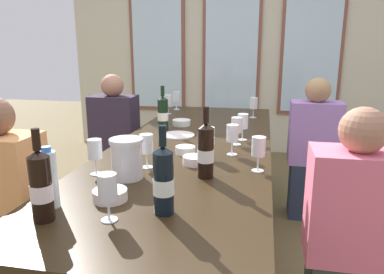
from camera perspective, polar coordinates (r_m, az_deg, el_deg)
The scene contains 29 objects.
ground_plane at distance 2.60m, azimuth 0.12°, elevation -16.99°, with size 12.00×12.00×0.00m, color brown.
back_wall_with_windows at distance 4.70m, azimuth 6.26°, elevation 15.36°, with size 4.16×0.10×2.90m.
dining_table at distance 2.32m, azimuth 0.13°, elevation -2.52°, with size 0.96×2.79×0.74m.
white_plate_0 at distance 2.50m, azimuth -2.20°, elevation 0.31°, with size 0.23×0.23×0.01m, color white.
metal_pitcher at distance 1.71m, azimuth -10.13°, elevation -3.29°, with size 0.16×0.16×0.19m.
wine_bottle_0 at distance 2.66m, azimuth -4.56°, elevation 3.73°, with size 0.08×0.08×0.32m.
wine_bottle_1 at distance 1.69m, azimuth 2.14°, elevation -2.11°, with size 0.08×0.08×0.33m.
wine_bottle_2 at distance 1.38m, azimuth -22.49°, elevation -7.04°, with size 0.08×0.08×0.33m.
wine_bottle_3 at distance 1.34m, azimuth -4.48°, elevation -6.72°, with size 0.08×0.08×0.33m.
tasting_bowl_0 at distance 1.90m, azimuth 0.30°, elevation -3.64°, with size 0.12×0.12×0.04m, color white.
tasting_bowl_1 at distance 1.51m, azimuth -12.66°, elevation -8.81°, with size 0.14×0.14×0.04m, color white.
tasting_bowl_2 at distance 2.09m, azimuth -1.17°, elevation -2.03°, with size 0.11×0.11×0.04m, color white.
tasting_bowl_3 at distance 2.83m, azimuth -1.66°, elevation 2.27°, with size 0.14×0.14×0.04m, color white.
water_bottle at distance 1.49m, azimuth -21.40°, elevation -6.12°, with size 0.06×0.06×0.24m.
wine_glass_0 at distance 1.98m, azimuth 2.57°, elevation 0.06°, with size 0.07×0.07×0.17m.
wine_glass_1 at distance 2.39m, azimuth 7.94°, elevation 2.35°, with size 0.07×0.07×0.17m.
wine_glass_2 at distance 2.05m, azimuth 6.33°, elevation 0.37°, with size 0.07×0.07×0.17m.
wine_glass_3 at distance 1.31m, azimuth -13.04°, elevation -7.97°, with size 0.07×0.07×0.17m.
wine_glass_4 at distance 2.27m, azimuth 6.98°, elevation 1.64°, with size 0.07×0.07×0.17m.
wine_glass_5 at distance 1.80m, azimuth 10.35°, elevation -1.73°, with size 0.07×0.07×0.17m.
wine_glass_6 at distance 3.29m, azimuth -3.79°, elevation 5.61°, with size 0.07×0.07×0.17m.
wine_glass_7 at distance 1.79m, azimuth -14.90°, elevation -2.13°, with size 0.07×0.07×0.17m.
wine_glass_8 at distance 1.84m, azimuth -7.11°, elevation -1.31°, with size 0.07×0.07×0.17m.
wine_glass_9 at distance 3.16m, azimuth 9.58°, elevation 5.08°, with size 0.07×0.07×0.17m.
wine_glass_10 at distance 3.52m, azimuth -2.43°, elevation 6.19°, with size 0.07×0.07×0.17m.
seated_person_0 at distance 2.10m, azimuth -26.97°, elevation -10.39°, with size 0.38×0.24×1.11m.
seated_person_1 at distance 1.76m, azimuth 23.46°, elevation -14.74°, with size 0.38×0.24×1.11m.
seated_person_2 at distance 3.23m, azimuth -11.87°, elevation -0.81°, with size 0.38×0.24×1.11m.
seated_person_3 at distance 3.00m, azimuth 18.33°, elevation -2.40°, with size 0.38×0.24×1.11m.
Camera 1 is at (0.43, -2.18, 1.34)m, focal length 34.19 mm.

